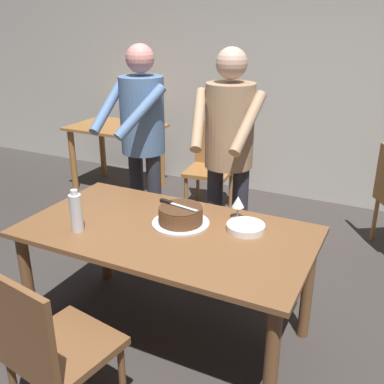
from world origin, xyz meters
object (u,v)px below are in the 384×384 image
(person_cutting_cake, at_px, (229,148))
(chair_near_side, at_px, (50,347))
(main_dining_table, at_px, (167,245))
(cake_knife, at_px, (171,203))
(water_bottle, at_px, (76,212))
(wine_glass_near, at_px, (238,203))
(cake_on_platter, at_px, (181,216))
(plate_stack, at_px, (246,227))
(background_table, at_px, (117,140))
(person_standing_beside, at_px, (142,136))
(background_chair_0, at_px, (211,163))

(person_cutting_cake, bearing_deg, chair_near_side, -99.75)
(main_dining_table, height_order, cake_knife, cake_knife)
(water_bottle, xyz_separation_m, chair_near_side, (0.30, -0.59, -0.37))
(wine_glass_near, distance_m, person_cutting_cake, 0.46)
(cake_on_platter, distance_m, wine_glass_near, 0.36)
(cake_knife, distance_m, plate_stack, 0.46)
(cake_knife, height_order, background_table, cake_knife)
(cake_knife, relative_size, person_cutting_cake, 0.16)
(person_cutting_cake, relative_size, chair_near_side, 1.91)
(chair_near_side, distance_m, background_table, 3.30)
(main_dining_table, height_order, cake_on_platter, cake_on_platter)
(person_standing_beside, height_order, chair_near_side, person_standing_beside)
(person_standing_beside, height_order, background_chair_0, person_standing_beside)
(background_chair_0, bearing_deg, plate_stack, -60.67)
(main_dining_table, xyz_separation_m, plate_stack, (0.41, 0.19, 0.12))
(person_cutting_cake, relative_size, background_chair_0, 1.91)
(background_table, xyz_separation_m, background_chair_0, (1.21, -0.07, -0.09))
(water_bottle, distance_m, chair_near_side, 0.76)
(wine_glass_near, bearing_deg, main_dining_table, -133.79)
(cake_knife, height_order, person_standing_beside, person_standing_beside)
(person_cutting_cake, height_order, background_chair_0, person_cutting_cake)
(wine_glass_near, bearing_deg, background_table, 140.95)
(plate_stack, bearing_deg, water_bottle, -153.76)
(cake_on_platter, distance_m, water_bottle, 0.60)
(cake_on_platter, xyz_separation_m, water_bottle, (-0.49, -0.34, 0.06))
(cake_knife, height_order, wine_glass_near, wine_glass_near)
(plate_stack, relative_size, background_table, 0.22)
(plate_stack, xyz_separation_m, wine_glass_near, (-0.10, 0.14, 0.08))
(main_dining_table, bearing_deg, person_cutting_cake, 80.97)
(main_dining_table, xyz_separation_m, background_table, (-1.79, 2.03, -0.07))
(chair_near_side, bearing_deg, background_chair_0, 98.85)
(plate_stack, relative_size, water_bottle, 0.88)
(person_cutting_cake, xyz_separation_m, background_chair_0, (-0.69, 1.30, -0.58))
(person_standing_beside, bearing_deg, wine_glass_near, -22.45)
(wine_glass_near, relative_size, person_standing_beside, 0.08)
(wine_glass_near, bearing_deg, cake_on_platter, -140.35)
(cake_knife, xyz_separation_m, plate_stack, (0.44, 0.07, -0.10))
(main_dining_table, height_order, wine_glass_near, wine_glass_near)
(background_chair_0, bearing_deg, water_bottle, -86.44)
(plate_stack, height_order, background_chair_0, background_chair_0)
(cake_on_platter, distance_m, cake_knife, 0.10)
(chair_near_side, distance_m, background_chair_0, 2.83)
(cake_on_platter, height_order, person_cutting_cake, person_cutting_cake)
(water_bottle, bearing_deg, person_cutting_cake, 58.41)
(wine_glass_near, xyz_separation_m, background_chair_0, (-0.90, 1.64, -0.36))
(plate_stack, height_order, person_standing_beside, person_standing_beside)
(cake_knife, distance_m, person_cutting_cake, 0.61)
(water_bottle, bearing_deg, cake_knife, 39.93)
(person_cutting_cake, height_order, background_table, person_cutting_cake)
(cake_knife, height_order, chair_near_side, chair_near_side)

